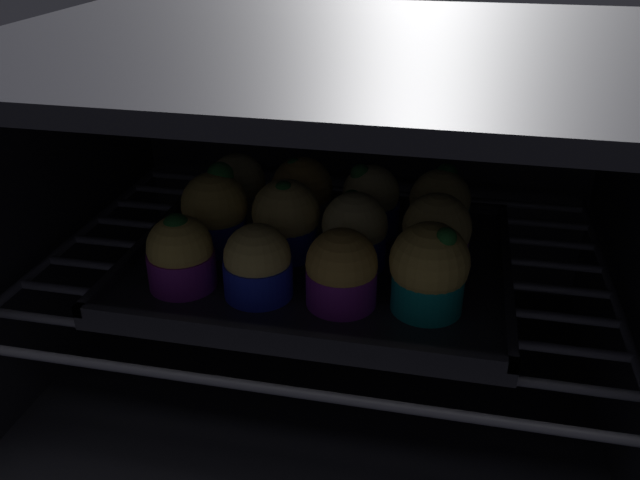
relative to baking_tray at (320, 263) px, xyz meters
The scene contains 15 objects.
oven_cavity 6.24cm from the baking_tray, 90.00° to the left, with size 59.00×47.00×37.00cm.
oven_rack 1.89cm from the baking_tray, 90.00° to the left, with size 54.80×42.00×0.80cm.
baking_tray is the anchor object (origin of this frame).
muffin_row0_col0 13.54cm from the baking_tray, 145.66° to the right, with size 5.97×5.97×7.00cm.
muffin_row0_col1 9.00cm from the baking_tray, 117.28° to the right, with size 5.97×5.97×6.53cm.
muffin_row0_col2 8.81cm from the baking_tray, 65.10° to the right, with size 6.02×6.02×6.77cm.
muffin_row0_col3 13.12cm from the baking_tray, 32.52° to the right, with size 6.56×6.56×8.05cm.
muffin_row1_col0 11.19cm from the baking_tray, behind, with size 6.41×6.41×8.46cm.
muffin_row1_col1 5.26cm from the baking_tray, behind, with size 6.45×6.45×7.67cm.
muffin_row1_col2 5.03cm from the baking_tray, ahead, with size 6.08×6.08×7.07cm.
muffin_row1_col3 11.41cm from the baking_tray, ahead, with size 6.25×6.25×7.42cm.
muffin_row2_col0 13.20cm from the baking_tray, 145.28° to the left, with size 5.97×5.97×7.06cm.
muffin_row2_col1 8.71cm from the baking_tray, 115.95° to the left, with size 6.34×6.34×7.31cm.
muffin_row2_col2 8.59cm from the baking_tray, 60.77° to the left, with size 5.97×5.97×7.41cm.
muffin_row2_col3 13.46cm from the baking_tray, 34.72° to the left, with size 6.08×6.08×7.32cm.
Camera 1 is at (11.60, -33.74, 45.70)cm, focal length 37.26 mm.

